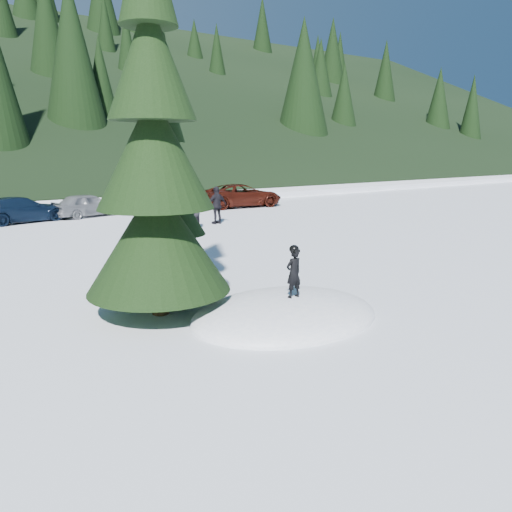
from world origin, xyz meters
TOP-DOWN VIEW (x-y plane):
  - ground at (0.00, 0.00)m, footprint 200.00×200.00m
  - snow_mound at (0.00, 0.00)m, footprint 4.48×3.52m
  - spruce_tall at (-2.20, 1.80)m, footprint 3.20×3.20m
  - spruce_short at (-1.20, 3.20)m, footprint 2.20×2.20m
  - child_skier at (0.10, -0.16)m, footprint 0.42×0.29m
  - adult_0 at (4.20, 12.21)m, footprint 0.98×0.94m
  - adult_1 at (6.00, 13.05)m, footprint 1.13×0.54m
  - car_3 at (-1.93, 19.26)m, footprint 4.83×2.85m
  - car_4 at (1.52, 19.50)m, footprint 4.08×2.41m
  - car_5 at (6.18, 20.44)m, footprint 3.85×1.45m
  - car_6 at (11.11, 18.60)m, footprint 5.55×3.02m

SIDE VIEW (x-z plane):
  - ground at x=0.00m, z-range 0.00..0.00m
  - snow_mound at x=0.00m, z-range -0.48..0.48m
  - car_5 at x=6.18m, z-range 0.00..1.26m
  - car_4 at x=1.52m, z-range 0.00..1.30m
  - car_3 at x=-1.93m, z-range 0.00..1.31m
  - car_6 at x=11.11m, z-range 0.00..1.48m
  - adult_0 at x=4.20m, z-range 0.00..1.59m
  - adult_1 at x=6.00m, z-range 0.00..1.87m
  - child_skier at x=0.10m, z-range 0.48..1.59m
  - spruce_short at x=-1.20m, z-range -0.58..4.79m
  - spruce_tall at x=-2.20m, z-range -0.98..7.62m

